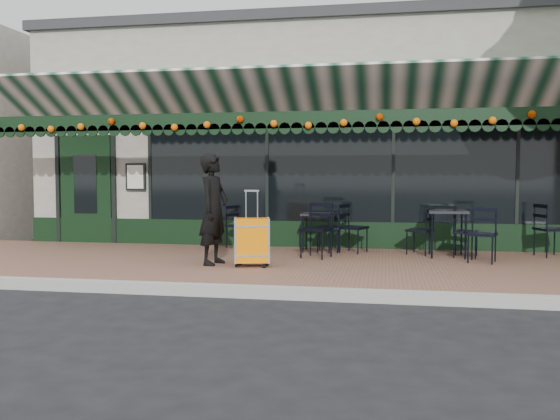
% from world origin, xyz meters
% --- Properties ---
extents(ground, '(80.00, 80.00, 0.00)m').
position_xyz_m(ground, '(0.00, 0.00, 0.00)').
color(ground, black).
rests_on(ground, ground).
extents(sidewalk, '(18.00, 4.00, 0.15)m').
position_xyz_m(sidewalk, '(0.00, 2.00, 0.07)').
color(sidewalk, brown).
rests_on(sidewalk, ground).
extents(curb, '(18.00, 0.16, 0.15)m').
position_xyz_m(curb, '(0.00, -0.08, 0.07)').
color(curb, '#9E9E99').
rests_on(curb, ground).
extents(restaurant_building, '(12.00, 9.60, 4.50)m').
position_xyz_m(restaurant_building, '(0.00, 7.84, 2.27)').
color(restaurant_building, gray).
rests_on(restaurant_building, ground).
extents(woman, '(0.52, 0.69, 1.72)m').
position_xyz_m(woman, '(-1.36, 1.56, 1.01)').
color(woman, black).
rests_on(woman, sidewalk).
extents(suitcase, '(0.56, 0.39, 1.16)m').
position_xyz_m(suitcase, '(-0.73, 1.44, 0.54)').
color(suitcase, orange).
rests_on(suitcase, sidewalk).
extents(cafe_table_a, '(0.64, 0.64, 0.79)m').
position_xyz_m(cafe_table_a, '(2.30, 3.07, 0.86)').
color(cafe_table_a, black).
rests_on(cafe_table_a, sidewalk).
extents(cafe_table_b, '(0.57, 0.57, 0.70)m').
position_xyz_m(cafe_table_b, '(0.05, 3.38, 0.78)').
color(cafe_table_b, black).
rests_on(cafe_table_b, sidewalk).
extents(chair_a_left, '(0.55, 0.55, 0.83)m').
position_xyz_m(chair_a_left, '(1.86, 3.30, 0.56)').
color(chair_a_left, black).
rests_on(chair_a_left, sidewalk).
extents(chair_a_right, '(0.49, 0.49, 0.84)m').
position_xyz_m(chair_a_right, '(2.61, 3.07, 0.57)').
color(chair_a_right, black).
rests_on(chair_a_right, sidewalk).
extents(chair_a_front, '(0.55, 0.55, 0.88)m').
position_xyz_m(chair_a_front, '(2.79, 2.50, 0.59)').
color(chair_a_front, black).
rests_on(chair_a_front, sidewalk).
extents(chair_a_extra, '(0.58, 0.58, 0.92)m').
position_xyz_m(chair_a_extra, '(4.05, 3.41, 0.61)').
color(chair_a_extra, black).
rests_on(chair_a_extra, sidewalk).
extents(chair_b_left, '(0.44, 0.44, 0.86)m').
position_xyz_m(chair_b_left, '(0.26, 3.34, 0.58)').
color(chair_b_left, black).
rests_on(chair_b_left, sidewalk).
extents(chair_b_right, '(0.58, 0.58, 0.88)m').
position_xyz_m(chair_b_right, '(0.71, 3.33, 0.59)').
color(chair_b_right, black).
rests_on(chair_b_right, sidewalk).
extents(chair_b_front, '(0.59, 0.59, 0.94)m').
position_xyz_m(chair_b_front, '(0.12, 2.56, 0.62)').
color(chair_b_front, black).
rests_on(chair_b_front, sidewalk).
extents(chair_solo, '(0.55, 0.55, 0.82)m').
position_xyz_m(chair_solo, '(-1.48, 3.63, 0.56)').
color(chair_solo, black).
rests_on(chair_solo, sidewalk).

